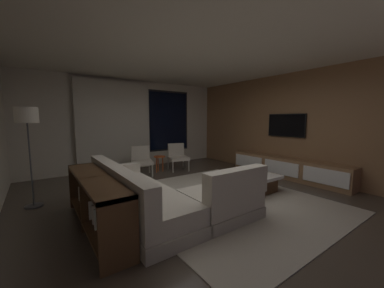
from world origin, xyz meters
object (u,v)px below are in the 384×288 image
at_px(book_stack_on_coffee_table, 246,173).
at_px(side_stool, 159,159).
at_px(standing_lamp, 27,122).
at_px(accent_chair_by_curtain, 141,159).
at_px(media_console, 287,168).
at_px(accent_chair_near_window, 177,155).
at_px(mounted_tv, 286,125).
at_px(console_table_behind_couch, 96,200).
at_px(sectional_couch, 160,198).
at_px(coffee_table, 243,182).

relative_size(book_stack_on_coffee_table, side_stool, 0.55).
bearing_deg(book_stack_on_coffee_table, standing_lamp, 156.37).
relative_size(accent_chair_by_curtain, media_console, 0.25).
bearing_deg(accent_chair_near_window, standing_lamp, -164.88).
height_order(mounted_tv, console_table_behind_couch, mounted_tv).
bearing_deg(media_console, console_table_behind_couch, 179.62).
relative_size(sectional_couch, console_table_behind_couch, 1.19).
distance_m(accent_chair_near_window, mounted_tv, 3.14).
height_order(sectional_couch, mounted_tv, mounted_tv).
distance_m(mounted_tv, standing_lamp, 5.65).
height_order(sectional_couch, coffee_table, sectional_couch).
relative_size(accent_chair_near_window, console_table_behind_couch, 0.37).
bearing_deg(book_stack_on_coffee_table, coffee_table, 90.51).
distance_m(media_console, standing_lamp, 5.66).
height_order(accent_chair_by_curtain, mounted_tv, mounted_tv).
height_order(sectional_couch, accent_chair_near_window, sectional_couch).
bearing_deg(standing_lamp, book_stack_on_coffee_table, -23.63).
xyz_separation_m(book_stack_on_coffee_table, media_console, (1.70, 0.09, -0.13)).
bearing_deg(console_table_behind_couch, accent_chair_by_curtain, 55.59).
bearing_deg(coffee_table, sectional_couch, -177.95).
height_order(coffee_table, media_console, media_console).
bearing_deg(side_stool, mounted_tv, -42.17).
height_order(coffee_table, mounted_tv, mounted_tv).
relative_size(sectional_couch, accent_chair_near_window, 3.21).
bearing_deg(mounted_tv, coffee_table, -173.21).
bearing_deg(console_table_behind_couch, book_stack_on_coffee_table, -2.31).
height_order(book_stack_on_coffee_table, accent_chair_near_window, accent_chair_near_window).
bearing_deg(side_stool, sectional_couch, -116.97).
relative_size(coffee_table, book_stack_on_coffee_table, 4.60).
bearing_deg(mounted_tv, sectional_couch, -175.65).
distance_m(coffee_table, side_stool, 2.63).
bearing_deg(standing_lamp, media_console, -15.73).
bearing_deg(side_stool, book_stack_on_coffee_table, -75.43).
distance_m(side_stool, media_console, 3.45).
bearing_deg(coffee_table, standing_lamp, 157.20).
relative_size(coffee_table, side_stool, 2.52).
bearing_deg(sectional_couch, book_stack_on_coffee_table, 0.28).
height_order(accent_chair_by_curtain, standing_lamp, standing_lamp).
relative_size(mounted_tv, standing_lamp, 0.61).
relative_size(sectional_couch, side_stool, 5.43).
bearing_deg(side_stool, accent_chair_near_window, -6.05).
distance_m(accent_chair_near_window, standing_lamp, 3.79).
distance_m(coffee_table, console_table_behind_couch, 2.92).
bearing_deg(console_table_behind_couch, standing_lamp, 115.83).
bearing_deg(accent_chair_by_curtain, media_console, -40.34).
xyz_separation_m(coffee_table, accent_chair_near_window, (-0.10, 2.47, 0.25)).
distance_m(sectional_couch, book_stack_on_coffee_table, 2.00).
distance_m(media_console, console_table_behind_couch, 4.61).
distance_m(book_stack_on_coffee_table, accent_chair_near_window, 2.54).
xyz_separation_m(book_stack_on_coffee_table, side_stool, (-0.67, 2.60, -0.01)).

